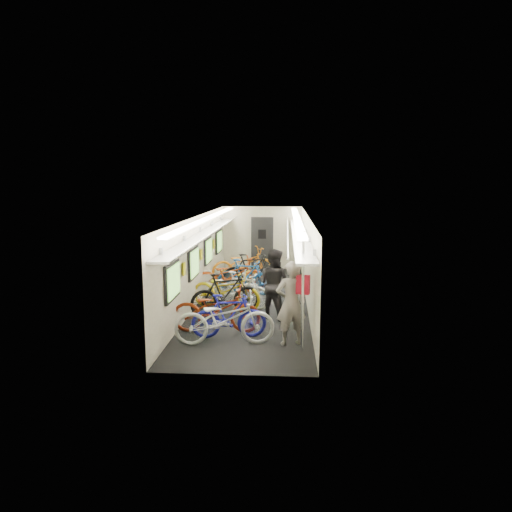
# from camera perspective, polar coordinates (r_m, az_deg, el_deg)

# --- Properties ---
(train_car_shell) EXTENTS (10.00, 10.00, 10.00)m
(train_car_shell) POSITION_cam_1_polar(r_m,az_deg,el_deg) (13.29, -1.75, 2.08)
(train_car_shell) COLOR black
(train_car_shell) RESTS_ON ground
(bicycle_0) EXTENTS (2.12, 0.98, 1.07)m
(bicycle_0) POSITION_cam_1_polar(r_m,az_deg,el_deg) (9.40, -3.96, -7.87)
(bicycle_0) COLOR silver
(bicycle_0) RESTS_ON ground
(bicycle_1) EXTENTS (1.65, 0.69, 0.96)m
(bicycle_1) POSITION_cam_1_polar(r_m,az_deg,el_deg) (9.80, -3.40, -7.50)
(bicycle_1) COLOR #191A97
(bicycle_1) RESTS_ON ground
(bicycle_2) EXTENTS (1.98, 0.71, 1.03)m
(bicycle_2) POSITION_cam_1_polar(r_m,az_deg,el_deg) (10.19, -5.02, -6.66)
(bicycle_2) COLOR maroon
(bicycle_2) RESTS_ON ground
(bicycle_3) EXTENTS (1.85, 1.21, 1.08)m
(bicycle_3) POSITION_cam_1_polar(r_m,az_deg,el_deg) (11.44, -3.83, -4.77)
(bicycle_3) COLOR black
(bicycle_3) RESTS_ON ground
(bicycle_4) EXTENTS (2.07, 1.29, 1.03)m
(bicycle_4) POSITION_cam_1_polar(r_m,az_deg,el_deg) (12.02, -3.79, -4.22)
(bicycle_4) COLOR gold
(bicycle_4) RESTS_ON ground
(bicycle_5) EXTENTS (1.68, 0.98, 0.97)m
(bicycle_5) POSITION_cam_1_polar(r_m,az_deg,el_deg) (12.06, -1.86, -4.29)
(bicycle_5) COLOR #BBBBBD
(bicycle_5) RESTS_ON ground
(bicycle_6) EXTENTS (1.82, 0.71, 0.94)m
(bicycle_6) POSITION_cam_1_polar(r_m,az_deg,el_deg) (12.46, -3.64, -3.95)
(bicycle_6) COLOR silver
(bicycle_6) RESTS_ON ground
(bicycle_7) EXTENTS (1.82, 0.88, 1.05)m
(bicycle_7) POSITION_cam_1_polar(r_m,az_deg,el_deg) (13.56, -1.35, -2.61)
(bicycle_7) COLOR #195099
(bicycle_7) RESTS_ON ground
(bicycle_8) EXTENTS (2.27, 1.30, 1.13)m
(bicycle_8) POSITION_cam_1_polar(r_m,az_deg,el_deg) (13.52, -3.27, -2.50)
(bicycle_8) COLOR #9C3911
(bicycle_8) RESTS_ON ground
(bicycle_9) EXTENTS (1.93, 1.13, 1.12)m
(bicycle_9) POSITION_cam_1_polar(r_m,az_deg,el_deg) (14.28, -0.59, -1.88)
(bicycle_9) COLOR black
(bicycle_9) RESTS_ON ground
(bicycle_10) EXTENTS (2.31, 1.61, 1.15)m
(bicycle_10) POSITION_cam_1_polar(r_m,az_deg,el_deg) (15.34, -1.62, -1.06)
(bicycle_10) COLOR orange
(bicycle_10) RESTS_ON ground
(passenger_near) EXTENTS (0.73, 0.59, 1.74)m
(passenger_near) POSITION_cam_1_polar(r_m,az_deg,el_deg) (9.31, 4.40, -5.91)
(passenger_near) COLOR gray
(passenger_near) RESTS_ON ground
(passenger_mid) EXTENTS (1.05, 0.98, 1.72)m
(passenger_mid) POSITION_cam_1_polar(r_m,az_deg,el_deg) (11.10, 2.23, -3.50)
(passenger_mid) COLOR black
(passenger_mid) RESTS_ON ground
(backpack) EXTENTS (0.29, 0.20, 0.38)m
(backpack) POSITION_cam_1_polar(r_m,az_deg,el_deg) (9.15, 5.89, -3.57)
(backpack) COLOR #AC1124
(backpack) RESTS_ON passenger_near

